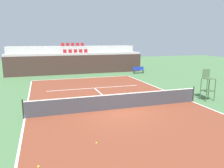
{
  "coord_description": "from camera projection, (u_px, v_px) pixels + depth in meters",
  "views": [
    {
      "loc": [
        -4.45,
        -12.33,
        4.21
      ],
      "look_at": [
        0.22,
        2.0,
        1.2
      ],
      "focal_mm": 35.31,
      "sensor_mm": 36.0,
      "label": 1
    }
  ],
  "objects": [
    {
      "name": "ground_plane",
      "position": [
        119.0,
        109.0,
        13.67
      ],
      "size": [
        80.0,
        80.0,
        0.0
      ],
      "primitive_type": "plane",
      "color": "#477042"
    },
    {
      "name": "court_surface",
      "position": [
        119.0,
        109.0,
        13.67
      ],
      "size": [
        11.0,
        24.0,
        0.01
      ],
      "primitive_type": "cube",
      "color": "brown",
      "rests_on": "ground_plane"
    },
    {
      "name": "baseline_far",
      "position": [
        83.0,
        78.0,
        24.81
      ],
      "size": [
        11.0,
        0.1,
        0.0
      ],
      "primitive_type": "cube",
      "color": "white",
      "rests_on": "court_surface"
    },
    {
      "name": "sideline_left",
      "position": [
        25.0,
        118.0,
        12.02
      ],
      "size": [
        0.1,
        24.0,
        0.0
      ],
      "primitive_type": "cube",
      "color": "white",
      "rests_on": "court_surface"
    },
    {
      "name": "sideline_right",
      "position": [
        192.0,
        101.0,
        15.33
      ],
      "size": [
        0.1,
        24.0,
        0.0
      ],
      "primitive_type": "cube",
      "color": "white",
      "rests_on": "court_surface"
    },
    {
      "name": "service_line_far",
      "position": [
        94.0,
        88.0,
        19.64
      ],
      "size": [
        8.26,
        0.1,
        0.0
      ],
      "primitive_type": "cube",
      "color": "white",
      "rests_on": "court_surface"
    },
    {
      "name": "centre_service_line",
      "position": [
        104.0,
        97.0,
        16.66
      ],
      "size": [
        0.1,
        6.4,
        0.0
      ],
      "primitive_type": "cube",
      "color": "white",
      "rests_on": "court_surface"
    },
    {
      "name": "back_wall",
      "position": [
        78.0,
        65.0,
        27.64
      ],
      "size": [
        17.15,
        0.3,
        2.35
      ],
      "primitive_type": "cube",
      "color": "#33231E",
      "rests_on": "ground_plane"
    },
    {
      "name": "stands_tier_lower",
      "position": [
        76.0,
        63.0,
        28.87
      ],
      "size": [
        17.15,
        2.4,
        2.6
      ],
      "primitive_type": "cube",
      "color": "#9E9E99",
      "rests_on": "ground_plane"
    },
    {
      "name": "stands_tier_upper",
      "position": [
        73.0,
        58.0,
        31.03
      ],
      "size": [
        17.15,
        2.4,
        3.41
      ],
      "primitive_type": "cube",
      "color": "#9E9E99",
      "rests_on": "ground_plane"
    },
    {
      "name": "seating_row_lower",
      "position": [
        76.0,
        52.0,
        28.68
      ],
      "size": [
        3.18,
        0.44,
        0.44
      ],
      "color": "maroon",
      "rests_on": "stands_tier_lower"
    },
    {
      "name": "seating_row_upper",
      "position": [
        73.0,
        45.0,
        30.76
      ],
      "size": [
        3.18,
        0.44,
        0.44
      ],
      "color": "maroon",
      "rests_on": "stands_tier_upper"
    },
    {
      "name": "tennis_net",
      "position": [
        119.0,
        101.0,
        13.57
      ],
      "size": [
        11.08,
        0.08,
        1.07
      ],
      "color": "black",
      "rests_on": "court_surface"
    },
    {
      "name": "umpire_chair",
      "position": [
        208.0,
        84.0,
        15.53
      ],
      "size": [
        0.76,
        0.66,
        2.2
      ],
      "color": "#334C2D",
      "rests_on": "ground_plane"
    },
    {
      "name": "player_bench",
      "position": [
        139.0,
        69.0,
        28.3
      ],
      "size": [
        1.5,
        0.4,
        0.85
      ],
      "color": "navy",
      "rests_on": "ground_plane"
    },
    {
      "name": "tennis_ball_0",
      "position": [
        96.0,
        143.0,
        9.09
      ],
      "size": [
        0.07,
        0.07,
        0.07
      ],
      "primitive_type": "sphere",
      "color": "#CCE033",
      "rests_on": "court_surface"
    },
    {
      "name": "tennis_ball_1",
      "position": [
        38.0,
        166.0,
        7.39
      ],
      "size": [
        0.07,
        0.07,
        0.07
      ],
      "primitive_type": "sphere",
      "color": "#CCE033",
      "rests_on": "court_surface"
    }
  ]
}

